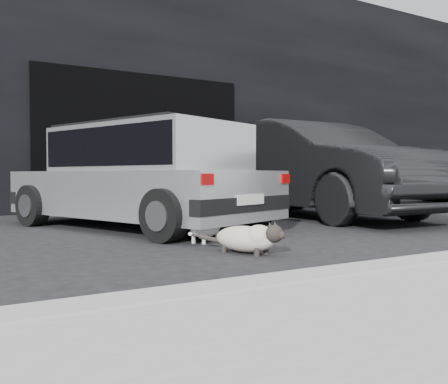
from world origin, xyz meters
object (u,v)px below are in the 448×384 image
cat_white (207,226)px  second_car (314,169)px  cat_siamese (250,238)px  silver_hatchback (143,172)px

cat_white → second_car: bearing=88.1°
second_car → cat_siamese: 3.98m
silver_hatchback → cat_siamese: (0.09, -2.36, -0.58)m
cat_siamese → cat_white: bearing=-115.5°
silver_hatchback → cat_white: silver_hatchback is taller
second_car → cat_white: size_ratio=8.11×
second_car → cat_white: second_car is taller
silver_hatchback → second_car: second_car is taller
cat_siamese → cat_white: size_ratio=1.34×
silver_hatchback → second_car: (3.02, 0.25, 0.07)m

